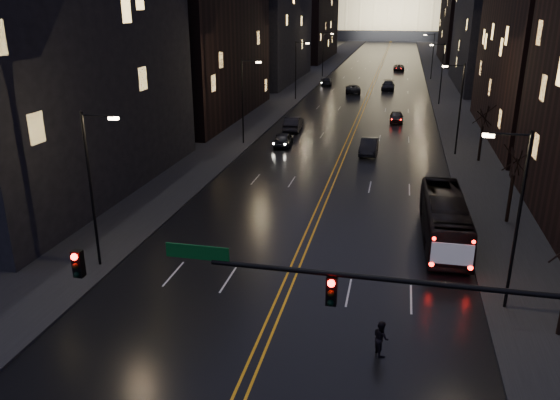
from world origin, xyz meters
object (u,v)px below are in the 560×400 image
Objects in this scene: bus at (444,219)px; pedestrian_b at (381,338)px; receding_car_a at (369,146)px; traffic_signal at (407,313)px; oncoming_car_b at (293,124)px; oncoming_car_a at (283,139)px.

pedestrian_b is at bearing -105.65° from bus.
pedestrian_b is (-3.36, -13.07, -0.67)m from bus.
receding_car_a is at bearing 104.86° from bus.
pedestrian_b is (-0.77, 5.00, -4.31)m from traffic_signal.
bus reaches higher than receding_car_a.
bus is 2.02× the size of oncoming_car_b.
oncoming_car_b is 3.30× the size of pedestrian_b.
bus is 26.87m from oncoming_car_a.
traffic_signal is 10.92× the size of pedestrian_b.
receding_car_a is 33.98m from pedestrian_b.
traffic_signal is 49.68m from oncoming_car_b.
oncoming_car_a is 9.23m from receding_car_a.
bus is at bearing 81.84° from traffic_signal.
oncoming_car_a is at bearing 89.98° from oncoming_car_b.
receding_car_a is (9.13, -1.39, 0.03)m from oncoming_car_a.
traffic_signal is 3.66× the size of receding_car_a.
bus reaches higher than oncoming_car_a.
bus is 6.65× the size of pedestrian_b.
pedestrian_b is (12.18, -42.77, -0.07)m from oncoming_car_b.
traffic_signal is at bearing 103.76° from oncoming_car_a.
bus is at bearing -41.07° from pedestrian_b.
traffic_signal reaches higher than bus.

